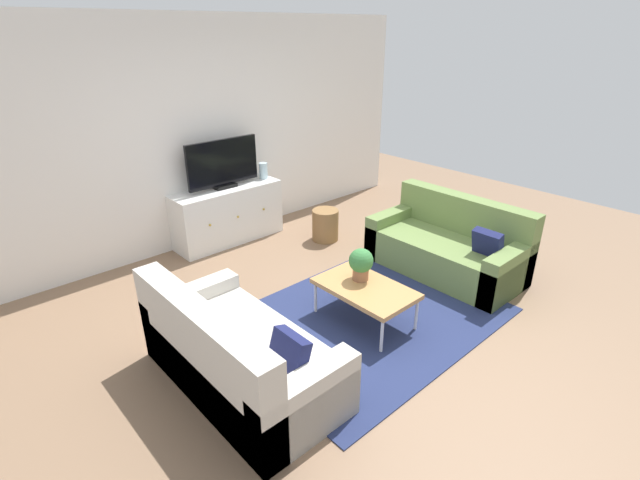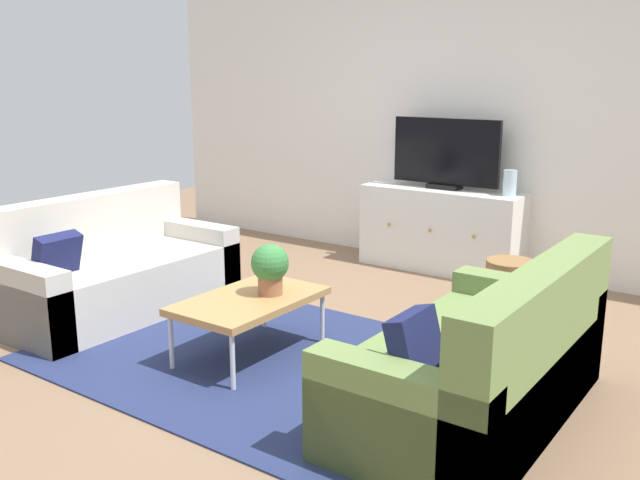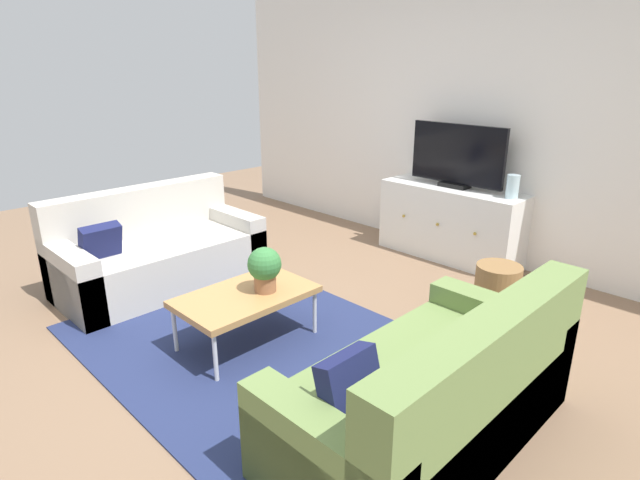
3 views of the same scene
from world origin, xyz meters
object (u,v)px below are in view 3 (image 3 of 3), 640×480
object	(u,v)px
couch_left_side	(155,254)
glass_vase	(513,187)
tv_console	(450,223)
potted_plant	(265,267)
flat_screen_tv	(457,156)
couch_right_side	(438,400)
coffee_table	(246,297)
wicker_basket	(497,290)

from	to	relation	value
couch_left_side	glass_vase	world-z (taller)	glass_vase
tv_console	glass_vase	size ratio (longest dim) A/B	6.73
potted_plant	flat_screen_tv	bearing A→B (deg)	89.66
tv_console	couch_right_side	bearing A→B (deg)	-59.40
tv_console	flat_screen_tv	xyz separation A→B (m)	(0.00, 0.02, 0.66)
couch_left_side	couch_right_side	world-z (taller)	same
coffee_table	potted_plant	distance (m)	0.24
couch_right_side	glass_vase	bearing A→B (deg)	109.07
couch_right_side	coffee_table	xyz separation A→B (m)	(-1.48, -0.06, 0.07)
couch_right_side	flat_screen_tv	bearing A→B (deg)	120.39
couch_left_side	couch_right_side	size ratio (longest dim) A/B	1.00
couch_left_side	glass_vase	bearing A→B (deg)	49.18
couch_left_side	flat_screen_tv	distance (m)	2.90
coffee_table	tv_console	xyz separation A→B (m)	(0.08, 2.44, 0.01)
glass_vase	coffee_table	bearing A→B (deg)	-105.16
potted_plant	wicker_basket	bearing A→B (deg)	57.64
couch_right_side	flat_screen_tv	world-z (taller)	flat_screen_tv
coffee_table	flat_screen_tv	xyz separation A→B (m)	(0.08, 2.46, 0.67)
wicker_basket	tv_console	bearing A→B (deg)	138.54
couch_left_side	wicker_basket	bearing A→B (deg)	32.90
potted_plant	wicker_basket	distance (m)	1.80
coffee_table	tv_console	bearing A→B (deg)	88.20
tv_console	glass_vase	bearing A→B (deg)	0.00
potted_plant	tv_console	bearing A→B (deg)	89.65
couch_right_side	coffee_table	size ratio (longest dim) A/B	1.83
glass_vase	flat_screen_tv	bearing A→B (deg)	178.04
couch_right_side	tv_console	xyz separation A→B (m)	(-1.40, 2.37, 0.08)
coffee_table	couch_right_side	bearing A→B (deg)	2.38
flat_screen_tv	wicker_basket	bearing A→B (deg)	-42.14
couch_right_side	potted_plant	xyz separation A→B (m)	(-1.42, 0.06, 0.28)
couch_left_side	couch_right_side	distance (m)	2.87
tv_console	coffee_table	bearing A→B (deg)	-91.80
wicker_basket	couch_left_side	bearing A→B (deg)	-147.10
flat_screen_tv	glass_vase	world-z (taller)	flat_screen_tv
wicker_basket	glass_vase	bearing A→B (deg)	112.93
couch_right_side	glass_vase	world-z (taller)	glass_vase
glass_vase	couch_right_side	bearing A→B (deg)	-70.93
flat_screen_tv	glass_vase	size ratio (longest dim) A/B	4.61
coffee_table	tv_console	distance (m)	2.44
tv_console	flat_screen_tv	bearing A→B (deg)	90.00
potted_plant	tv_console	distance (m)	2.32
tv_console	couch_left_side	bearing A→B (deg)	-121.72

